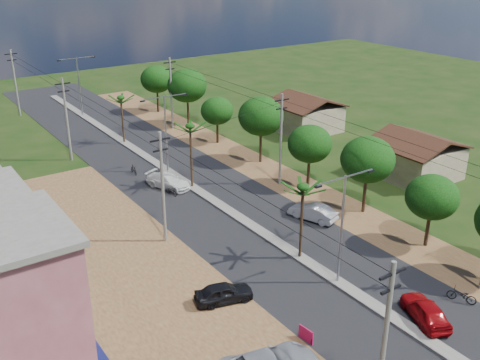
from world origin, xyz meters
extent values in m
plane|color=black|center=(0.00, 0.00, 0.00)|extent=(160.00, 160.00, 0.00)
cube|color=black|center=(0.00, 15.00, 0.02)|extent=(12.00, 110.00, 0.04)
cube|color=#605E56|center=(0.00, 18.00, 0.09)|extent=(1.00, 90.00, 0.18)
cube|color=#54341D|center=(-15.00, 8.00, 0.02)|extent=(18.00, 46.00, 0.04)
cube|color=#54341D|center=(8.50, 15.00, 0.01)|extent=(5.00, 90.00, 0.03)
cube|color=#101344|center=(-17.60, 0.00, 3.10)|extent=(0.80, 5.40, 0.15)
cube|color=navy|center=(-17.92, 0.00, 6.50)|extent=(0.12, 4.20, 1.20)
cube|color=#101344|center=(-17.60, 7.00, 3.10)|extent=(0.80, 5.40, 0.15)
cube|color=black|center=(-17.95, 7.00, 1.30)|extent=(0.10, 3.00, 2.40)
cube|color=navy|center=(-17.92, 7.00, 5.85)|extent=(0.12, 4.20, 1.20)
cube|color=#101344|center=(-17.60, 14.00, 3.10)|extent=(0.80, 5.40, 0.15)
cube|color=black|center=(-17.95, 14.00, 1.30)|extent=(0.10, 3.00, 2.40)
cube|color=navy|center=(-17.92, 14.00, 5.20)|extent=(0.12, 4.20, 1.20)
cube|color=gray|center=(20.00, 10.00, 1.65)|extent=(7.00, 7.00, 3.30)
cube|color=gray|center=(21.00, 28.00, 1.65)|extent=(7.00, 7.00, 3.30)
cylinder|color=black|center=(9.30, 0.00, 1.92)|extent=(0.28, 0.28, 3.85)
ellipsoid|color=black|center=(9.30, 0.00, 4.12)|extent=(4.00, 4.00, 3.40)
cylinder|color=black|center=(9.70, 7.00, 2.27)|extent=(0.28, 0.28, 4.55)
ellipsoid|color=black|center=(9.70, 7.00, 4.88)|extent=(4.60, 4.60, 3.91)
cylinder|color=black|center=(9.40, 14.00, 2.03)|extent=(0.28, 0.28, 4.06)
ellipsoid|color=black|center=(9.40, 14.00, 4.35)|extent=(4.20, 4.20, 3.57)
cylinder|color=black|center=(9.60, 22.00, 2.38)|extent=(0.28, 0.28, 4.76)
ellipsoid|color=black|center=(9.60, 22.00, 5.10)|extent=(4.80, 4.80, 4.08)
cylinder|color=black|center=(9.20, 30.00, 1.82)|extent=(0.28, 0.28, 3.64)
ellipsoid|color=black|center=(9.20, 30.00, 3.90)|extent=(3.80, 3.80, 3.23)
cylinder|color=black|center=(9.80, 38.00, 2.45)|extent=(0.28, 0.28, 4.90)
ellipsoid|color=black|center=(9.80, 38.00, 5.25)|extent=(5.00, 5.00, 4.25)
cylinder|color=black|center=(9.50, 46.00, 2.17)|extent=(0.28, 0.28, 4.34)
ellipsoid|color=black|center=(9.50, 46.00, 4.65)|extent=(4.40, 4.40, 3.74)
cylinder|color=black|center=(0.00, 4.00, 2.90)|extent=(0.22, 0.22, 5.80)
cylinder|color=black|center=(0.00, 20.00, 3.10)|extent=(0.22, 0.22, 6.20)
cylinder|color=black|center=(0.00, 36.00, 2.75)|extent=(0.22, 0.22, 5.50)
cylinder|color=gray|center=(0.00, 0.00, 4.00)|extent=(0.16, 0.16, 8.00)
cube|color=gray|center=(1.20, 0.00, 7.90)|extent=(2.40, 0.08, 0.08)
cube|color=gray|center=(-1.20, 0.00, 7.90)|extent=(2.40, 0.08, 0.08)
cube|color=black|center=(2.30, 0.00, 7.80)|extent=(0.50, 0.18, 0.12)
cube|color=black|center=(-2.30, 0.00, 7.80)|extent=(0.50, 0.18, 0.12)
cylinder|color=gray|center=(0.00, 25.00, 4.00)|extent=(0.16, 0.16, 8.00)
cube|color=gray|center=(1.20, 25.00, 7.90)|extent=(2.40, 0.08, 0.08)
cube|color=gray|center=(-1.20, 25.00, 7.90)|extent=(2.40, 0.08, 0.08)
cube|color=black|center=(2.30, 25.00, 7.80)|extent=(0.50, 0.18, 0.12)
cube|color=black|center=(-2.30, 25.00, 7.80)|extent=(0.50, 0.18, 0.12)
cylinder|color=gray|center=(0.00, 50.00, 4.00)|extent=(0.16, 0.16, 8.00)
cube|color=gray|center=(1.20, 50.00, 7.90)|extent=(2.40, 0.08, 0.08)
cube|color=gray|center=(-1.20, 50.00, 7.90)|extent=(2.40, 0.08, 0.08)
cube|color=black|center=(2.30, 50.00, 7.80)|extent=(0.50, 0.18, 0.12)
cube|color=black|center=(-2.30, 50.00, 7.80)|extent=(0.50, 0.18, 0.12)
cylinder|color=#605E56|center=(-7.00, -10.00, 4.50)|extent=(0.24, 0.24, 9.00)
cube|color=black|center=(-7.00, -10.00, 8.40)|extent=(1.60, 0.12, 0.12)
cube|color=black|center=(-7.00, -10.00, 7.60)|extent=(1.20, 0.12, 0.12)
cylinder|color=#605E56|center=(-7.00, 12.00, 4.50)|extent=(0.24, 0.24, 9.00)
cube|color=black|center=(-7.00, 12.00, 8.40)|extent=(1.60, 0.12, 0.12)
cube|color=black|center=(-7.00, 12.00, 7.60)|extent=(1.20, 0.12, 0.12)
cylinder|color=#605E56|center=(-7.00, 34.00, 4.50)|extent=(0.24, 0.24, 9.00)
cube|color=black|center=(-7.00, 34.00, 8.40)|extent=(1.60, 0.12, 0.12)
cube|color=black|center=(-7.00, 34.00, 7.60)|extent=(1.20, 0.12, 0.12)
cylinder|color=#605E56|center=(-7.00, 55.00, 4.50)|extent=(0.24, 0.24, 9.00)
cube|color=black|center=(-7.00, 55.00, 8.40)|extent=(1.60, 0.12, 0.12)
cube|color=black|center=(-7.00, 55.00, 7.60)|extent=(1.20, 0.12, 0.12)
cylinder|color=#605E56|center=(7.50, 16.00, 4.50)|extent=(0.24, 0.24, 9.00)
cube|color=black|center=(7.50, 16.00, 8.40)|extent=(1.60, 0.12, 0.12)
cube|color=black|center=(7.50, 16.00, 7.60)|extent=(1.20, 0.12, 0.12)
cylinder|color=#605E56|center=(7.50, 38.00, 4.50)|extent=(0.24, 0.24, 9.00)
cube|color=black|center=(7.50, 38.00, 8.40)|extent=(1.60, 0.12, 0.12)
cube|color=black|center=(7.50, 38.00, 7.60)|extent=(1.20, 0.12, 0.12)
imported|color=maroon|center=(1.50, -6.14, 0.71)|extent=(3.17, 4.48, 1.42)
imported|color=#A4A8AD|center=(5.00, 8.30, 0.69)|extent=(2.76, 4.44, 1.38)
imported|color=silver|center=(-1.89, 21.27, 0.66)|extent=(3.49, 4.95, 1.33)
imported|color=black|center=(-7.64, 2.57, 0.65)|extent=(4.10, 2.47, 1.30)
imported|color=black|center=(5.05, -6.22, 0.49)|extent=(1.37, 1.98, 0.99)
imported|color=black|center=(-2.45, 19.60, 0.41)|extent=(0.82, 1.63, 0.82)
imported|color=black|center=(-3.13, 26.43, 0.46)|extent=(0.52, 1.55, 0.92)
cube|color=#B31049|center=(-5.85, -3.50, 0.46)|extent=(0.19, 1.11, 0.92)
cylinder|color=black|center=(-5.85, -4.00, 0.23)|extent=(0.04, 0.04, 0.46)
cylinder|color=black|center=(-5.85, -2.99, 0.23)|extent=(0.04, 0.04, 0.46)
camera|label=1|loc=(-24.16, -23.39, 21.42)|focal=42.00mm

